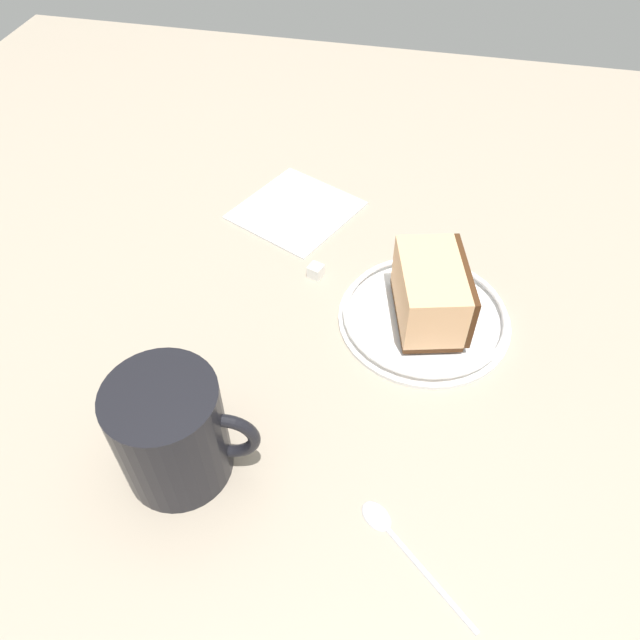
# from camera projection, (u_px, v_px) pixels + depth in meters

# --- Properties ---
(ground_plane) EXTENTS (1.44, 1.44, 0.04)m
(ground_plane) POSITION_uv_depth(u_px,v_px,m) (304.00, 355.00, 0.65)
(ground_plane) COLOR tan
(small_plate) EXTENTS (0.18, 0.18, 0.01)m
(small_plate) POSITION_uv_depth(u_px,v_px,m) (424.00, 316.00, 0.65)
(small_plate) COLOR white
(small_plate) RESTS_ON ground_plane
(cake_slice) EXTENTS (0.09, 0.12, 0.07)m
(cake_slice) POSITION_uv_depth(u_px,v_px,m) (431.00, 292.00, 0.62)
(cake_slice) COLOR #472814
(cake_slice) RESTS_ON small_plate
(tea_mug) EXTENTS (0.12, 0.09, 0.11)m
(tea_mug) POSITION_uv_depth(u_px,v_px,m) (172.00, 431.00, 0.50)
(tea_mug) COLOR black
(tea_mug) RESTS_ON ground_plane
(teaspoon) EXTENTS (0.11, 0.09, 0.01)m
(teaspoon) POSITION_uv_depth(u_px,v_px,m) (394.00, 535.00, 0.49)
(teaspoon) COLOR silver
(teaspoon) RESTS_ON ground_plane
(folded_napkin) EXTENTS (0.18, 0.18, 0.01)m
(folded_napkin) POSITION_uv_depth(u_px,v_px,m) (296.00, 209.00, 0.78)
(folded_napkin) COLOR white
(folded_napkin) RESTS_ON ground_plane
(sugar_cube) EXTENTS (0.02, 0.02, 0.02)m
(sugar_cube) POSITION_uv_depth(u_px,v_px,m) (316.00, 271.00, 0.70)
(sugar_cube) COLOR white
(sugar_cube) RESTS_ON ground_plane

